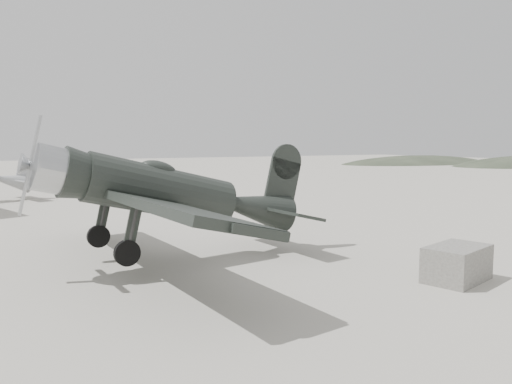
# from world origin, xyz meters

# --- Properties ---
(ground) EXTENTS (160.00, 160.00, 0.00)m
(ground) POSITION_xyz_m (0.00, 0.00, 0.00)
(ground) COLOR gray
(ground) RESTS_ON ground
(hill_northeast) EXTENTS (32.00, 16.00, 5.20)m
(hill_northeast) POSITION_xyz_m (50.00, 40.00, 0.00)
(hill_northeast) COLOR #2F3627
(hill_northeast) RESTS_ON ground
(lowwing_monoplane) EXTENTS (7.56, 10.55, 3.40)m
(lowwing_monoplane) POSITION_xyz_m (-1.72, -0.19, 1.80)
(lowwing_monoplane) COLOR black
(lowwing_monoplane) RESTS_ON ground
(equipment_block) EXTENTS (1.82, 1.40, 0.80)m
(equipment_block) POSITION_xyz_m (3.34, -4.94, 0.40)
(equipment_block) COLOR #5E5B58
(equipment_block) RESTS_ON ground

